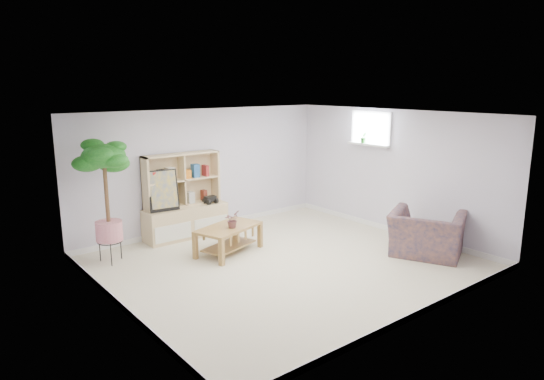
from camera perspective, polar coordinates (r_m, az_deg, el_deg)
floor at (r=8.02m, az=1.52°, el=-8.54°), size 5.50×5.00×0.01m
ceiling at (r=7.51m, az=1.63°, el=8.84°), size 5.50×5.00×0.01m
walls at (r=7.67m, az=1.57°, el=-0.14°), size 5.51×5.01×2.40m
baseboard at (r=8.00m, az=1.52°, el=-8.21°), size 5.50×5.00×0.10m
window at (r=9.90m, az=11.59°, el=7.12°), size 0.10×0.98×0.68m
window_sill at (r=9.88m, az=11.28°, el=5.26°), size 0.14×1.00×0.04m
storage_unit at (r=9.26m, az=-10.21°, el=-0.69°), size 1.60×0.54×1.60m
poster at (r=8.96m, az=-12.67°, el=-0.07°), size 0.56×0.19×0.75m
toy_truck at (r=9.43m, az=-7.27°, el=-1.09°), size 0.33×0.24×0.17m
coffee_table at (r=8.42m, az=-5.11°, el=-5.83°), size 1.30×0.97×0.48m
table_plant at (r=8.24m, az=-4.74°, el=-3.48°), size 0.34×0.33×0.28m
floor_tree at (r=8.19m, az=-18.84°, el=-1.36°), size 0.88×0.88×2.03m
armchair at (r=8.61m, az=17.75°, el=-4.61°), size 1.42×1.49×0.87m
sill_plant at (r=9.96m, az=10.68°, el=6.10°), size 0.15×0.14×0.22m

